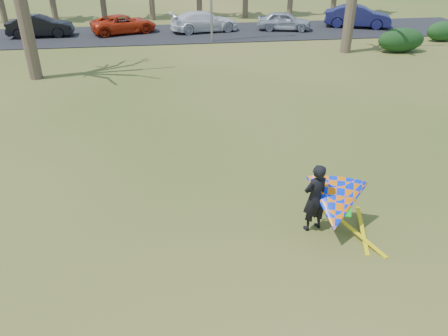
{
  "coord_description": "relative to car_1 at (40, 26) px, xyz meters",
  "views": [
    {
      "loc": [
        -1.47,
        -8.3,
        6.79
      ],
      "look_at": [
        0.0,
        2.0,
        1.1
      ],
      "focal_mm": 35.0,
      "sensor_mm": 36.0,
      "label": 1
    }
  ],
  "objects": [
    {
      "name": "kite_flyer",
      "position": [
        12.34,
        -24.93,
        0.06
      ],
      "size": [
        2.13,
        2.39,
        2.02
      ],
      "color": "black",
      "rests_on": "ground"
    },
    {
      "name": "car_1",
      "position": [
        0.0,
        0.0,
        0.0
      ],
      "size": [
        4.49,
        1.67,
        1.47
      ],
      "primitive_type": "imported",
      "rotation": [
        0.0,
        0.0,
        1.6
      ],
      "color": "black",
      "rests_on": "parking_strip"
    },
    {
      "name": "car_5",
      "position": [
        23.71,
        0.11,
        0.09
      ],
      "size": [
        5.28,
        3.48,
        1.64
      ],
      "primitive_type": "imported",
      "rotation": [
        0.0,
        0.0,
        1.19
      ],
      "color": "#1A1B4E",
      "rests_on": "parking_strip"
    },
    {
      "name": "ground",
      "position": [
        9.88,
        -25.17,
        -0.79
      ],
      "size": [
        100.0,
        100.0,
        0.0
      ],
      "primitive_type": "plane",
      "color": "#294F11",
      "rests_on": "ground"
    },
    {
      "name": "car_2",
      "position": [
        5.79,
        0.41,
        -0.08
      ],
      "size": [
        5.17,
        3.55,
        1.31
      ],
      "primitive_type": "imported",
      "rotation": [
        0.0,
        0.0,
        1.89
      ],
      "color": "red",
      "rests_on": "parking_strip"
    },
    {
      "name": "hedge_far",
      "position": [
        27.71,
        -5.1,
        -0.12
      ],
      "size": [
        2.41,
        1.13,
        1.34
      ],
      "primitive_type": "ellipsoid",
      "color": "#143815",
      "rests_on": "ground"
    },
    {
      "name": "parking_strip",
      "position": [
        9.88,
        -0.17,
        -0.76
      ],
      "size": [
        46.0,
        7.0,
        0.06
      ],
      "primitive_type": "cube",
      "color": "black",
      "rests_on": "ground"
    },
    {
      "name": "car_4",
      "position": [
        17.74,
        -0.21,
        -0.05
      ],
      "size": [
        4.26,
        2.52,
        1.36
      ],
      "primitive_type": "imported",
      "rotation": [
        0.0,
        0.0,
        1.33
      ],
      "color": "#A4AAB2",
      "rests_on": "parking_strip"
    },
    {
      "name": "hedge_near",
      "position": [
        23.27,
        -7.6,
        -0.05
      ],
      "size": [
        2.97,
        1.35,
        1.48
      ],
      "primitive_type": "ellipsoid",
      "color": "black",
      "rests_on": "ground"
    },
    {
      "name": "car_3",
      "position": [
        11.7,
        0.18,
        -0.0
      ],
      "size": [
        5.31,
        2.91,
        1.46
      ],
      "primitive_type": "imported",
      "rotation": [
        0.0,
        0.0,
        1.75
      ],
      "color": "white",
      "rests_on": "parking_strip"
    }
  ]
}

